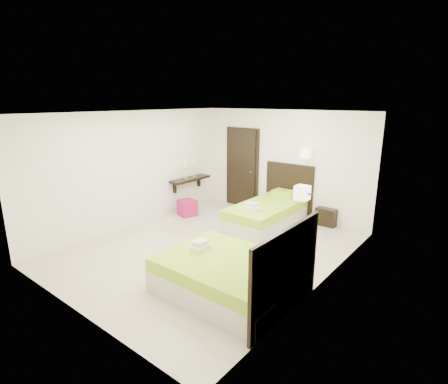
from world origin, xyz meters
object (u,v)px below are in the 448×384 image
Objects in this scene: bed_double at (232,275)px; nightstand at (328,216)px; bed_single at (268,213)px; ottoman at (187,208)px.

nightstand is (-0.07, 3.77, -0.09)m from bed_double.
bed_single is at bearing 111.35° from bed_double.
ottoman is (-3.09, 2.20, -0.10)m from bed_double.
ottoman is at bearing -163.26° from bed_single.
bed_single is 5.38× the size of ottoman.
bed_double is 3.77m from nightstand.
bed_single is 3.01m from bed_double.
bed_single reaches higher than bed_double.
ottoman is at bearing -152.04° from nightstand.
bed_double is 4.34× the size of nightstand.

